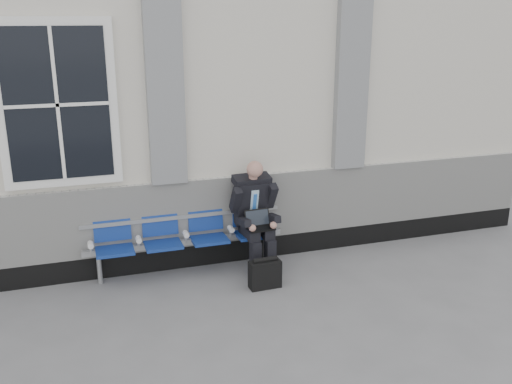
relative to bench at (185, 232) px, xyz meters
name	(u,v)px	position (x,y,z in m)	size (l,w,h in m)	color
ground	(43,346)	(-1.75, -1.32, -0.55)	(70.00, 70.00, 0.00)	slate
station_building	(33,87)	(-1.77, 2.15, 1.67)	(14.40, 4.40, 4.49)	beige
bench	(185,232)	(0.00, 0.00, 0.00)	(2.60, 0.47, 0.91)	#9EA0A3
businessman	(255,211)	(0.91, -0.14, 0.23)	(0.61, 0.82, 1.46)	black
briefcase	(265,274)	(0.84, -0.77, -0.37)	(0.40, 0.18, 0.40)	black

